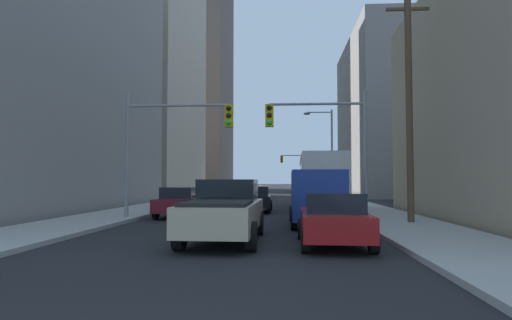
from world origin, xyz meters
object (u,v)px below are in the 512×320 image
(city_bus, at_px, (320,179))
(traffic_signal_near_right, at_px, (321,132))
(traffic_signal_far_right, at_px, (297,165))
(cargo_van_blue, at_px, (316,194))
(sedan_maroon, at_px, (180,202))
(sedan_black, at_px, (255,199))
(traffic_signal_near_left, at_px, (174,133))
(pickup_truck_beige, at_px, (225,211))
(sedan_red, at_px, (333,219))

(city_bus, bearing_deg, traffic_signal_near_right, -94.44)
(city_bus, bearing_deg, traffic_signal_far_right, 90.83)
(city_bus, xyz_separation_m, traffic_signal_far_right, (-0.49, 33.90, 2.14))
(cargo_van_blue, relative_size, sedan_maroon, 1.24)
(traffic_signal_far_right, bearing_deg, cargo_van_blue, -90.67)
(traffic_signal_near_right, height_order, traffic_signal_far_right, same)
(city_bus, relative_size, sedan_black, 2.72)
(traffic_signal_near_left, height_order, traffic_signal_near_right, same)
(sedan_black, bearing_deg, traffic_signal_far_right, 84.45)
(pickup_truck_beige, bearing_deg, city_bus, 74.49)
(city_bus, relative_size, sedan_maroon, 2.74)
(pickup_truck_beige, relative_size, sedan_red, 1.28)
(sedan_red, height_order, sedan_black, same)
(traffic_signal_far_right, bearing_deg, traffic_signal_near_right, -90.20)
(sedan_black, xyz_separation_m, traffic_signal_near_left, (-3.47, -5.52, 3.33))
(sedan_black, relative_size, traffic_signal_near_left, 0.71)
(city_bus, height_order, traffic_signal_far_right, traffic_signal_far_right)
(traffic_signal_far_right, bearing_deg, sedan_red, -90.49)
(pickup_truck_beige, xyz_separation_m, sedan_red, (3.23, -0.71, -0.16))
(traffic_signal_near_right, bearing_deg, cargo_van_blue, -100.97)
(traffic_signal_near_right, xyz_separation_m, traffic_signal_far_right, (0.15, 42.11, -0.01))
(cargo_van_blue, height_order, sedan_maroon, cargo_van_blue)
(traffic_signal_near_right, bearing_deg, city_bus, 85.56)
(city_bus, distance_m, sedan_red, 15.72)
(cargo_van_blue, bearing_deg, traffic_signal_near_left, 163.63)
(sedan_black, bearing_deg, traffic_signal_near_right, -58.29)
(pickup_truck_beige, xyz_separation_m, cargo_van_blue, (3.14, 4.82, 0.35))
(pickup_truck_beige, relative_size, traffic_signal_near_left, 0.90)
(city_bus, distance_m, sedan_black, 4.99)
(sedan_black, xyz_separation_m, traffic_signal_far_right, (3.55, 36.59, 3.30))
(cargo_van_blue, bearing_deg, sedan_maroon, 151.48)
(sedan_black, distance_m, traffic_signal_far_right, 36.91)
(sedan_red, relative_size, traffic_signal_near_right, 0.71)
(city_bus, relative_size, pickup_truck_beige, 2.13)
(traffic_signal_near_right, bearing_deg, sedan_red, -92.15)
(city_bus, distance_m, traffic_signal_far_right, 33.97)
(cargo_van_blue, bearing_deg, sedan_red, -89.07)
(sedan_red, height_order, traffic_signal_near_right, traffic_signal_near_right)
(city_bus, bearing_deg, sedan_red, -93.36)
(sedan_black, bearing_deg, cargo_van_blue, -67.75)
(city_bus, xyz_separation_m, cargo_van_blue, (-1.01, -10.12, -0.64))
(city_bus, relative_size, traffic_signal_near_right, 1.93)
(cargo_van_blue, xyz_separation_m, traffic_signal_near_left, (-6.51, 1.91, 2.82))
(city_bus, relative_size, cargo_van_blue, 2.21)
(sedan_black, relative_size, traffic_signal_near_right, 0.71)
(city_bus, height_order, cargo_van_blue, city_bus)
(city_bus, height_order, sedan_red, city_bus)
(sedan_black, xyz_separation_m, traffic_signal_near_right, (3.41, -5.52, 3.31))
(traffic_signal_near_right, bearing_deg, sedan_black, 121.71)
(traffic_signal_near_right, bearing_deg, traffic_signal_near_left, 180.00)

